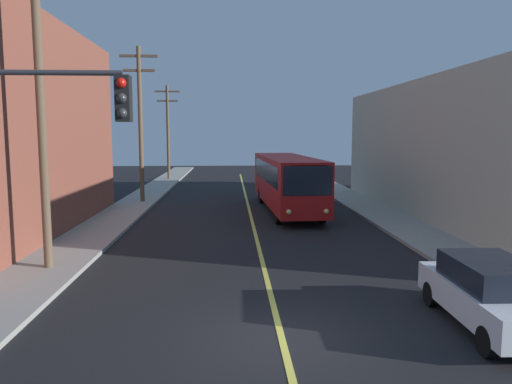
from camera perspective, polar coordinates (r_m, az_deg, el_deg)
ground_plane at (r=11.37m, az=3.04°, el=-16.74°), size 120.00×120.00×0.00m
sidewalk_left at (r=21.73m, az=-19.42°, el=-5.46°), size 2.50×90.00×0.15m
sidewalk_right at (r=22.47m, az=19.01°, el=-5.05°), size 2.50×90.00×0.15m
lane_stripe_center at (r=25.79m, az=-0.48°, el=-3.34°), size 0.16×60.00×0.01m
city_bus at (r=28.91m, az=3.60°, el=1.37°), size 3.13×12.24×3.20m
parked_car_white at (r=12.91m, az=25.61°, el=-10.53°), size 1.90×4.44×1.62m
utility_pole_near at (r=17.39m, az=-23.95°, el=13.23°), size 2.40×0.28×11.96m
utility_pole_mid at (r=32.69m, az=-13.31°, el=8.45°), size 2.40×0.28×9.89m
utility_pole_far at (r=48.80m, az=-10.21°, el=7.40°), size 2.40×0.28×9.05m
traffic_signal_left_corner at (r=11.82m, az=-24.39°, el=5.06°), size 3.75×0.48×6.00m
fire_hydrant at (r=16.61m, az=26.03°, el=-7.69°), size 0.44×0.26×0.84m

